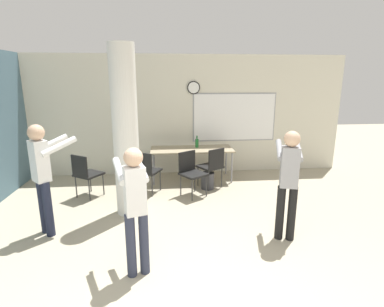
% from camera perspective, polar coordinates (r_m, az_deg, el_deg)
% --- Properties ---
extents(wall_back, '(8.00, 0.15, 2.80)m').
position_cam_1_polar(wall_back, '(7.20, -2.40, 7.25)').
color(wall_back, beige).
rests_on(wall_back, ground_plane).
extents(support_pillar, '(0.42, 0.42, 2.80)m').
position_cam_1_polar(support_pillar, '(5.01, -12.55, 3.86)').
color(support_pillar, silver).
rests_on(support_pillar, ground_plane).
extents(folding_table, '(1.84, 0.74, 0.72)m').
position_cam_1_polar(folding_table, '(6.74, -0.04, 0.57)').
color(folding_table, tan).
rests_on(folding_table, ground_plane).
extents(bottle_on_table, '(0.08, 0.08, 0.27)m').
position_cam_1_polar(bottle_on_table, '(6.84, 0.94, 2.02)').
color(bottle_on_table, '#1E6B2D').
rests_on(bottle_on_table, folding_table).
extents(waste_bin, '(0.27, 0.27, 0.35)m').
position_cam_1_polar(waste_bin, '(6.32, 2.98, -5.17)').
color(waste_bin, '#38383D').
rests_on(waste_bin, ground_plane).
extents(chair_near_pillar, '(0.61, 0.61, 0.87)m').
position_cam_1_polar(chair_near_pillar, '(6.11, -19.59, -3.39)').
color(chair_near_pillar, black).
rests_on(chair_near_pillar, ground_plane).
extents(chair_table_right, '(0.60, 0.60, 0.87)m').
position_cam_1_polar(chair_table_right, '(6.27, 3.86, -2.13)').
color(chair_table_right, black).
rests_on(chair_table_right, ground_plane).
extents(chair_table_left, '(0.59, 0.59, 0.87)m').
position_cam_1_polar(chair_table_left, '(6.02, -8.74, -2.95)').
color(chair_table_left, black).
rests_on(chair_table_left, ground_plane).
extents(chair_table_front, '(0.61, 0.61, 0.87)m').
position_cam_1_polar(chair_table_front, '(5.87, -0.15, -3.23)').
color(chair_table_front, black).
rests_on(chair_table_front, ground_plane).
extents(person_playing_side, '(0.47, 0.66, 1.59)m').
position_cam_1_polar(person_playing_side, '(4.38, 17.92, -4.29)').
color(person_playing_side, black).
rests_on(person_playing_side, ground_plane).
extents(person_watching_back, '(0.64, 0.62, 1.65)m').
position_cam_1_polar(person_watching_back, '(4.79, -26.53, -3.06)').
color(person_watching_back, '#1E2338').
rests_on(person_watching_back, ground_plane).
extents(person_playing_front, '(0.46, 0.61, 1.55)m').
position_cam_1_polar(person_playing_front, '(3.48, -10.81, -9.08)').
color(person_playing_front, '#2D3347').
rests_on(person_playing_front, ground_plane).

